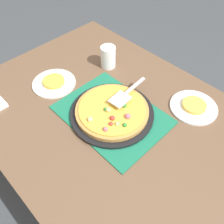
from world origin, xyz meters
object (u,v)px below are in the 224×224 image
plate_far_right (54,83)px  served_slice_left (194,105)px  pizza (112,110)px  plate_near_left (194,107)px  cup_far (108,57)px  served_slice_right (54,81)px  pizza_pan (112,113)px  pizza_server (126,93)px

plate_far_right → served_slice_left: 0.70m
pizza → served_slice_left: (-0.23, -0.30, -0.02)m
plate_near_left → cup_far: (0.51, 0.07, 0.06)m
pizza → served_slice_right: bearing=10.4°
pizza_pan → pizza: 0.02m
plate_far_right → cup_far: size_ratio=1.83×
pizza_server → pizza: bearing=95.1°
cup_far → pizza_server: 0.30m
pizza_pan → plate_far_right: pizza_pan is taller
pizza_pan → pizza_server: 0.11m
plate_near_left → pizza_server: size_ratio=0.95×
plate_near_left → served_slice_left: 0.01m
cup_far → pizza: bearing=139.0°
pizza_pan → served_slice_right: bearing=10.6°
cup_far → plate_far_right: bearing=73.8°
pizza → served_slice_left: size_ratio=3.00×
pizza_pan → plate_near_left: size_ratio=1.73×
pizza → pizza_server: 0.10m
pizza_pan → plate_far_right: 0.36m
pizza → served_slice_left: pizza is taller
plate_far_right → cup_far: bearing=-106.2°
plate_far_right → plate_near_left: bearing=-148.0°
pizza → plate_near_left: 0.39m
served_slice_left → pizza_server: pizza_server is taller
pizza → cup_far: 0.36m
plate_near_left → served_slice_right: bearing=32.0°
pizza → plate_near_left: pizza is taller
served_slice_right → cup_far: cup_far is taller
pizza → served_slice_left: bearing=-127.6°
pizza_pan → plate_far_right: size_ratio=1.73×
cup_far → served_slice_right: bearing=73.8°
pizza_pan → served_slice_left: 0.38m
plate_far_right → served_slice_right: 0.01m
plate_near_left → served_slice_left: size_ratio=2.00×
pizza → plate_far_right: 0.37m
plate_near_left → cup_far: bearing=7.8°
plate_near_left → served_slice_right: 0.70m
plate_far_right → served_slice_right: (0.00, 0.00, 0.01)m
pizza_pan → cup_far: 0.36m
pizza_pan → cup_far: cup_far is taller
plate_near_left → pizza_server: 0.32m
served_slice_left → served_slice_right: size_ratio=1.00×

